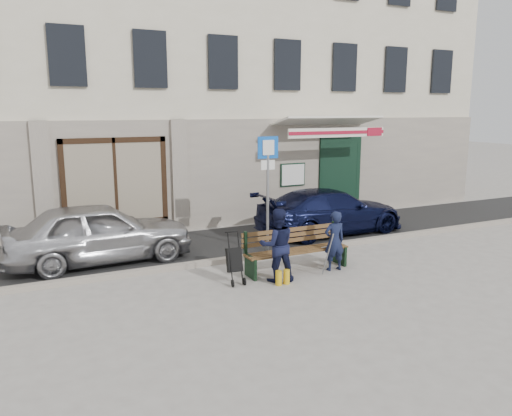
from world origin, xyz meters
TOP-DOWN VIEW (x-y plane):
  - ground at (0.00, 0.00)m, footprint 80.00×80.00m
  - asphalt_lane at (0.00, 3.10)m, footprint 60.00×3.20m
  - curb at (0.00, 1.50)m, footprint 60.00×0.18m
  - building at (0.01, 8.45)m, footprint 20.00×8.27m
  - car_silver at (-3.98, 2.78)m, footprint 4.25×1.86m
  - car_navy at (2.38, 2.83)m, footprint 4.44×1.89m
  - parking_sign at (-0.08, 1.94)m, footprint 0.53×0.08m
  - bench at (-0.24, 0.31)m, footprint 2.40×1.17m
  - man at (0.56, -0.03)m, footprint 0.51×0.36m
  - woman at (-0.89, -0.09)m, footprint 0.85×0.72m
  - stroller at (-1.74, 0.15)m, footprint 0.33×0.45m

SIDE VIEW (x-z plane):
  - ground at x=0.00m, z-range 0.00..0.00m
  - asphalt_lane at x=0.00m, z-range 0.00..0.01m
  - curb at x=0.00m, z-range 0.00..0.12m
  - bench at x=-0.24m, z-range -0.03..0.95m
  - stroller at x=-1.74m, z-range -0.06..1.00m
  - car_navy at x=2.38m, z-range 0.00..1.28m
  - man at x=0.56m, z-range 0.00..1.32m
  - car_silver at x=-3.98m, z-range 0.00..1.42m
  - woman at x=-0.89m, z-range 0.00..1.52m
  - parking_sign at x=-0.08m, z-range 0.50..3.35m
  - building at x=0.01m, z-range -0.03..9.97m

